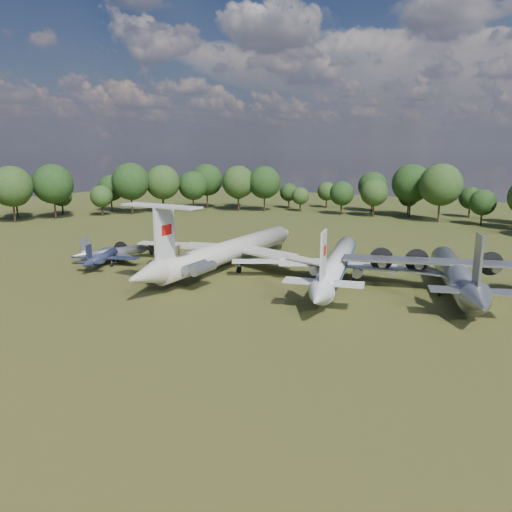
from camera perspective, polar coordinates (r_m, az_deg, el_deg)
The scene contains 7 objects.
ground at distance 85.79m, azimuth -4.20°, elevation -1.96°, with size 300.00×300.00×0.00m, color #213913.
il62_airliner at distance 88.34m, azimuth -2.95°, elevation 0.18°, with size 40.19×52.25×5.12m, color silver, non-canonical shape.
tu104_jet at distance 80.38m, azimuth 9.19°, elevation -1.38°, with size 34.38×45.83×4.58m, color beige, non-canonical shape.
an12_transport at distance 78.20m, azimuth 21.89°, elevation -2.44°, with size 32.62×36.46×4.80m, color #979A9E, non-canonical shape.
small_prop_west at distance 94.56m, azimuth -16.97°, elevation -0.35°, with size 12.49×17.03×2.50m, color #151C31, non-canonical shape.
small_prop_northwest at distance 98.56m, azimuth -15.86°, elevation 0.20°, with size 12.29×16.76×2.46m, color #9A9DA2, non-canonical shape.
person_on_il62 at distance 76.21m, azimuth -8.79°, elevation 0.70°, with size 0.60×0.40×1.65m, color brown.
Camera 1 is at (49.23, -67.01, 21.11)m, focal length 35.00 mm.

